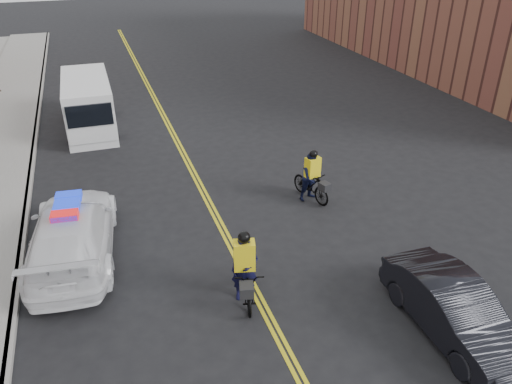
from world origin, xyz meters
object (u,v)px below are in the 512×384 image
(police_cruiser, at_px, (72,233))
(dark_sedan, at_px, (454,310))
(cargo_van, at_px, (89,106))
(cyclist_near, at_px, (245,276))
(cyclist_far, at_px, (312,180))

(police_cruiser, xyz_separation_m, dark_sedan, (8.37, -6.12, -0.14))
(dark_sedan, xyz_separation_m, cargo_van, (-7.43, 16.52, 0.47))
(police_cruiser, height_order, cargo_van, cargo_van)
(cargo_van, bearing_deg, police_cruiser, -94.99)
(cyclist_near, bearing_deg, dark_sedan, -19.07)
(police_cruiser, relative_size, dark_sedan, 1.40)
(cargo_van, height_order, cyclist_near, cargo_van)
(cargo_van, height_order, cyclist_far, cargo_van)
(cargo_van, bearing_deg, cyclist_far, -53.36)
(police_cruiser, bearing_deg, cyclist_far, -167.27)
(dark_sedan, height_order, cyclist_near, cyclist_near)
(cargo_van, relative_size, cyclist_far, 2.94)
(dark_sedan, bearing_deg, cyclist_near, 147.09)
(cyclist_far, bearing_deg, police_cruiser, 170.88)
(police_cruiser, distance_m, dark_sedan, 10.37)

